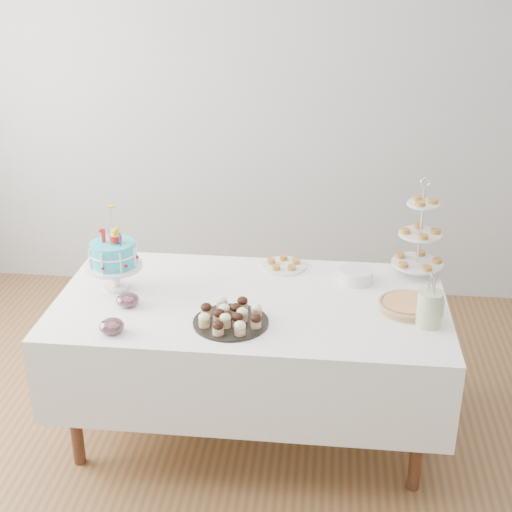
# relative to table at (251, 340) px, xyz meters

# --- Properties ---
(floor) EXTENTS (5.00, 5.00, 0.00)m
(floor) POSITION_rel_table_xyz_m (0.00, -0.30, -0.54)
(floor) COLOR brown
(floor) RESTS_ON ground
(walls) EXTENTS (5.04, 4.04, 2.70)m
(walls) POSITION_rel_table_xyz_m (0.00, -0.30, 0.81)
(walls) COLOR #A3A6A9
(walls) RESTS_ON floor
(table) EXTENTS (1.92, 1.02, 0.77)m
(table) POSITION_rel_table_xyz_m (0.00, 0.00, 0.00)
(table) COLOR white
(table) RESTS_ON floor
(birthday_cake) EXTENTS (0.28, 0.28, 0.43)m
(birthday_cake) POSITION_rel_table_xyz_m (-0.69, 0.05, 0.35)
(birthday_cake) COLOR white
(birthday_cake) RESTS_ON table
(cupcake_tray) EXTENTS (0.35, 0.35, 0.08)m
(cupcake_tray) POSITION_rel_table_xyz_m (-0.06, -0.24, 0.27)
(cupcake_tray) COLOR black
(cupcake_tray) RESTS_ON table
(pie) EXTENTS (0.29, 0.29, 0.05)m
(pie) POSITION_rel_table_xyz_m (0.76, -0.02, 0.25)
(pie) COLOR tan
(pie) RESTS_ON table
(tiered_stand) EXTENTS (0.27, 0.27, 0.53)m
(tiered_stand) POSITION_rel_table_xyz_m (0.84, 0.40, 0.45)
(tiered_stand) COLOR silver
(tiered_stand) RESTS_ON table
(plate_stack) EXTENTS (0.17, 0.17, 0.07)m
(plate_stack) POSITION_rel_table_xyz_m (0.52, 0.26, 0.26)
(plate_stack) COLOR white
(plate_stack) RESTS_ON table
(pastry_plate) EXTENTS (0.24, 0.24, 0.04)m
(pastry_plate) POSITION_rel_table_xyz_m (0.13, 0.40, 0.24)
(pastry_plate) COLOR white
(pastry_plate) RESTS_ON table
(jam_bowl_a) EXTENTS (0.11, 0.11, 0.07)m
(jam_bowl_a) POSITION_rel_table_xyz_m (-0.58, -0.39, 0.26)
(jam_bowl_a) COLOR silver
(jam_bowl_a) RESTS_ON table
(jam_bowl_b) EXTENTS (0.11, 0.11, 0.07)m
(jam_bowl_b) POSITION_rel_table_xyz_m (-0.58, -0.13, 0.26)
(jam_bowl_b) COLOR silver
(jam_bowl_b) RESTS_ON table
(utensil_pitcher) EXTENTS (0.12, 0.12, 0.26)m
(utensil_pitcher) POSITION_rel_table_xyz_m (0.84, -0.16, 0.32)
(utensil_pitcher) COLOR #EBE5CB
(utensil_pitcher) RESTS_ON table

